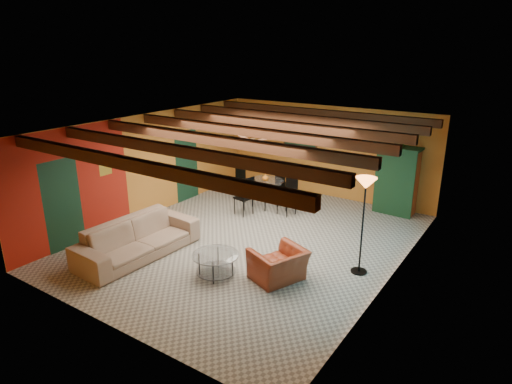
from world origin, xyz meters
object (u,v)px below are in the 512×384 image
Objects in this scene: dining_table at (265,189)px; potted_plant at (401,140)px; floor_lamp at (362,226)px; coffee_table at (216,265)px; armchair at (278,265)px; armoire at (397,181)px; vase at (265,167)px; sofa at (138,239)px.

potted_plant is (3.17, 1.59, 1.48)m from dining_table.
floor_lamp is 4.18× the size of potted_plant.
armchair is at bearing 26.86° from coffee_table.
armoire reaches higher than coffee_table.
armoire is (3.17, 1.59, 0.35)m from dining_table.
armoire is 9.39× the size of vase.
dining_table is (0.64, 4.09, 0.14)m from sofa.
dining_table is 4.29× the size of potted_plant.
vase is (-1.31, 3.86, 0.93)m from coffee_table.
coffee_table is at bearing -71.22° from dining_table.
coffee_table is at bearing -108.86° from potted_plant.
potted_plant is at bearing 26.60° from vase.
dining_table is 1.16× the size of armoire.
potted_plant is at bearing 0.00° from armoire.
coffee_table is 0.45× the size of dining_table.
dining_table is at bearing -153.40° from potted_plant.
dining_table is 1.03× the size of floor_lamp.
vase reaches higher than armchair.
armoire reaches higher than armchair.
vase is (0.00, 0.00, 0.63)m from dining_table.
dining_table is 10.90× the size of vase.
armoire reaches higher than vase.
coffee_table is 4.18m from vase.
armchair reaches higher than coffee_table.
sofa is 14.45× the size of vase.
armchair is 4.97m from armoire.
armoire is at bearing 71.14° from coffee_table.
vase reaches higher than dining_table.
armchair is at bearing -96.36° from armoire.
dining_table is 3.56m from armoire.
armoire is (0.76, 4.88, 0.57)m from armchair.
coffee_table is (-1.10, -0.56, -0.08)m from armchair.
coffee_table is at bearing -143.35° from floor_lamp.
potted_plant is (0.76, 4.88, 1.69)m from armchair.
armchair is 5.22m from potted_plant.
armchair is (3.05, 0.79, -0.08)m from sofa.
armoire is at bearing 26.60° from dining_table.
coffee_table is 0.52× the size of armoire.
sofa is 1.97m from coffee_table.
dining_table is 0.63m from vase.
sofa is 7.02m from potted_plant.
sofa reaches higher than armchair.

